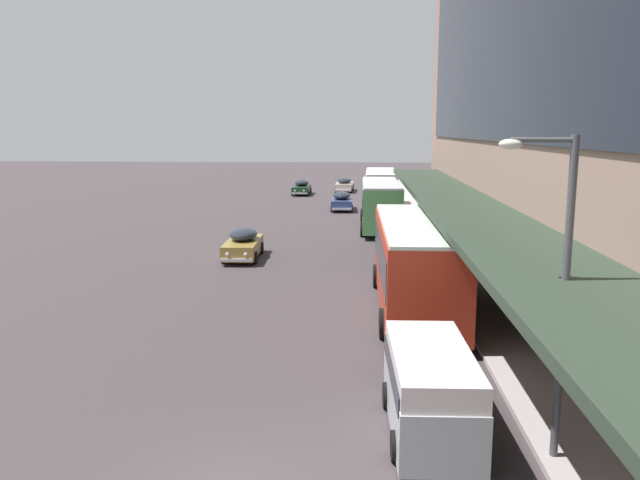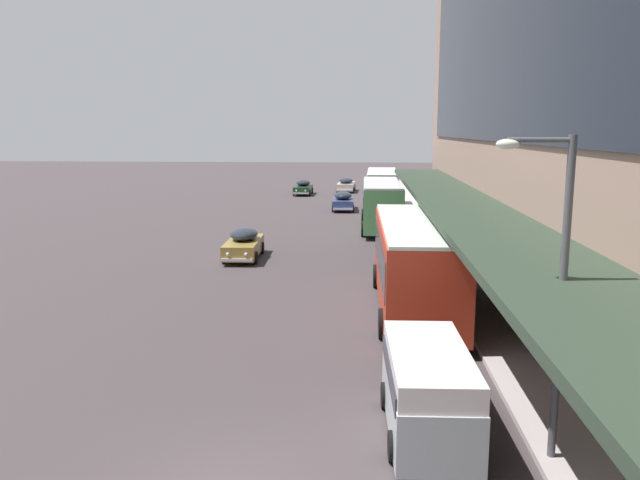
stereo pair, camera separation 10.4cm
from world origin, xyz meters
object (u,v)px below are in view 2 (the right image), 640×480
at_px(transit_bus_kerbside_rear, 415,260).
at_px(sedan_far_back, 244,244).
at_px(sedan_lead_near, 346,185).
at_px(sedan_oncoming_front, 343,201).
at_px(transit_bus_kerbside_front, 382,187).
at_px(transit_bus_kerbside_far, 382,202).
at_px(sedan_oncoming_rear, 303,187).
at_px(vw_van, 427,385).
at_px(street_lamp, 554,275).

distance_m(transit_bus_kerbside_rear, sedan_far_back, 12.41).
xyz_separation_m(transit_bus_kerbside_rear, sedan_lead_near, (-3.71, 45.75, -1.20)).
bearing_deg(transit_bus_kerbside_rear, sedan_oncoming_front, 96.84).
relative_size(transit_bus_kerbside_rear, sedan_oncoming_front, 2.24).
relative_size(transit_bus_kerbside_front, sedan_far_back, 2.17).
distance_m(transit_bus_kerbside_far, sedan_lead_near, 26.50).
bearing_deg(transit_bus_kerbside_rear, sedan_oncoming_rear, 100.88).
bearing_deg(sedan_far_back, vw_van, -67.64).
bearing_deg(transit_bus_kerbside_far, sedan_oncoming_rear, 108.23).
relative_size(sedan_oncoming_front, sedan_far_back, 1.02).
height_order(transit_bus_kerbside_front, sedan_oncoming_front, transit_bus_kerbside_front).
height_order(vw_van, street_lamp, street_lamp).
xyz_separation_m(transit_bus_kerbside_front, transit_bus_kerbside_rear, (0.25, -30.32, 0.07)).
relative_size(transit_bus_kerbside_front, transit_bus_kerbside_rear, 0.95).
bearing_deg(transit_bus_kerbside_far, sedan_oncoming_front, 106.03).
height_order(transit_bus_kerbside_rear, vw_van, transit_bus_kerbside_rear).
bearing_deg(sedan_far_back, sedan_oncoming_rear, 89.85).
height_order(transit_bus_kerbside_far, vw_van, transit_bus_kerbside_far).
distance_m(transit_bus_kerbside_far, vw_van, 28.99).
xyz_separation_m(sedan_lead_near, sedan_oncoming_front, (0.15, -16.07, 0.01)).
relative_size(transit_bus_kerbside_far, sedan_oncoming_front, 2.07).
height_order(sedan_oncoming_front, sedan_oncoming_rear, sedan_oncoming_front).
xyz_separation_m(transit_bus_kerbside_rear, sedan_oncoming_front, (-3.56, 29.68, -1.19)).
relative_size(sedan_lead_near, sedan_far_back, 1.10).
bearing_deg(transit_bus_kerbside_far, vw_van, -89.72).
relative_size(sedan_lead_near, street_lamp, 0.77).
xyz_separation_m(transit_bus_kerbside_far, sedan_far_back, (-7.58, -10.20, -1.09)).
xyz_separation_m(transit_bus_kerbside_front, sedan_oncoming_rear, (-7.86, 11.88, -1.13)).
xyz_separation_m(transit_bus_kerbside_front, transit_bus_kerbside_far, (-0.36, -10.87, -0.03)).
distance_m(transit_bus_kerbside_far, sedan_far_back, 12.76).
bearing_deg(transit_bus_kerbside_far, sedan_lead_near, 96.70).
bearing_deg(vw_van, sedan_far_back, 112.36).
relative_size(transit_bus_kerbside_front, sedan_oncoming_rear, 2.16).
bearing_deg(sedan_far_back, transit_bus_kerbside_far, 53.39).
bearing_deg(sedan_lead_near, street_lamp, -84.48).
relative_size(transit_bus_kerbside_far, street_lamp, 1.48).
bearing_deg(sedan_oncoming_rear, transit_bus_kerbside_far, -71.77).
distance_m(transit_bus_kerbside_front, vw_van, 39.86).
bearing_deg(sedan_lead_near, sedan_far_back, -97.01).
bearing_deg(sedan_lead_near, transit_bus_kerbside_front, -77.39).
height_order(transit_bus_kerbside_rear, sedan_far_back, transit_bus_kerbside_rear).
distance_m(sedan_lead_near, sedan_oncoming_front, 16.07).
xyz_separation_m(transit_bus_kerbside_far, sedan_oncoming_front, (-2.94, 10.23, -1.09)).
height_order(transit_bus_kerbside_far, sedan_oncoming_front, transit_bus_kerbside_far).
xyz_separation_m(transit_bus_kerbside_front, sedan_lead_near, (-3.45, 15.43, -1.13)).
distance_m(sedan_lead_near, sedan_far_back, 36.78).
distance_m(transit_bus_kerbside_front, street_lamp, 41.19).
bearing_deg(transit_bus_kerbside_rear, street_lamp, -80.72).
distance_m(sedan_lead_near, sedan_oncoming_rear, 5.66).
bearing_deg(street_lamp, transit_bus_kerbside_front, 92.81).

